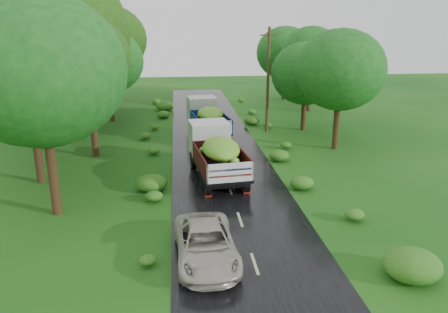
{
  "coord_description": "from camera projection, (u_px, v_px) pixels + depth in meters",
  "views": [
    {
      "loc": [
        -2.84,
        -14.85,
        9.14
      ],
      "look_at": [
        -0.25,
        8.8,
        1.7
      ],
      "focal_mm": 35.0,
      "sensor_mm": 36.0,
      "label": 1
    }
  ],
  "objects": [
    {
      "name": "road",
      "position": [
        237.0,
        211.0,
        21.85
      ],
      "size": [
        6.5,
        80.0,
        0.02
      ],
      "primitive_type": "cube",
      "color": "black",
      "rests_on": "ground"
    },
    {
      "name": "ground",
      "position": [
        255.0,
        264.0,
        17.11
      ],
      "size": [
        120.0,
        120.0,
        0.0
      ],
      "primitive_type": "plane",
      "color": "#0F460F",
      "rests_on": "ground"
    },
    {
      "name": "trees_left",
      "position": [
        77.0,
        49.0,
        33.94
      ],
      "size": [
        7.15,
        34.61,
        10.29
      ],
      "color": "black",
      "rests_on": "ground"
    },
    {
      "name": "trees_right",
      "position": [
        307.0,
        61.0,
        41.03
      ],
      "size": [
        6.35,
        24.69,
        7.43
      ],
      "color": "black",
      "rests_on": "ground"
    },
    {
      "name": "road_lines",
      "position": [
        235.0,
        203.0,
        22.8
      ],
      "size": [
        0.12,
        69.6,
        0.0
      ],
      "color": "#BFB78C",
      "rests_on": "road"
    },
    {
      "name": "utility_pole",
      "position": [
        268.0,
        79.0,
        36.18
      ],
      "size": [
        1.52,
        0.25,
        8.65
      ],
      "rotation": [
        0.0,
        0.0,
        0.07
      ],
      "color": "#382616",
      "rests_on": "ground"
    },
    {
      "name": "car",
      "position": [
        206.0,
        244.0,
        17.18
      ],
      "size": [
        2.52,
        5.13,
        1.4
      ],
      "primitive_type": "imported",
      "rotation": [
        0.0,
        0.0,
        0.04
      ],
      "color": "#B5AFA1",
      "rests_on": "road"
    },
    {
      "name": "shrubs",
      "position": [
        219.0,
        153.0,
        30.29
      ],
      "size": [
        11.9,
        44.0,
        0.7
      ],
      "color": "#195A15",
      "rests_on": "ground"
    },
    {
      "name": "truck_near",
      "position": [
        216.0,
        150.0,
        26.19
      ],
      "size": [
        3.25,
        7.28,
        2.96
      ],
      "rotation": [
        0.0,
        0.0,
        0.11
      ],
      "color": "black",
      "rests_on": "ground"
    },
    {
      "name": "truck_far",
      "position": [
        207.0,
        116.0,
        35.65
      ],
      "size": [
        3.29,
        7.11,
        2.88
      ],
      "rotation": [
        0.0,
        0.0,
        0.13
      ],
      "color": "black",
      "rests_on": "ground"
    }
  ]
}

